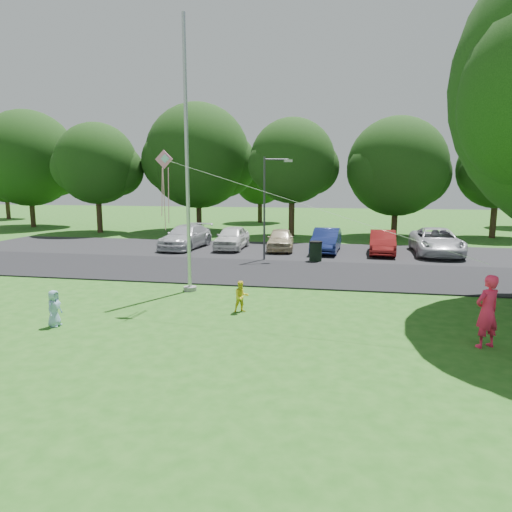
% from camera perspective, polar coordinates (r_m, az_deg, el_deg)
% --- Properties ---
extents(ground, '(120.00, 120.00, 0.00)m').
position_cam_1_polar(ground, '(12.25, -0.14, -10.55)').
color(ground, '#225A17').
rests_on(ground, ground).
extents(park_road, '(60.00, 6.00, 0.06)m').
position_cam_1_polar(park_road, '(20.84, 4.53, -2.11)').
color(park_road, black).
rests_on(park_road, ground).
extents(parking_strip, '(42.00, 7.00, 0.06)m').
position_cam_1_polar(parking_strip, '(27.21, 6.02, 0.58)').
color(parking_strip, black).
rests_on(parking_strip, ground).
extents(flagpole, '(0.50, 0.50, 10.00)m').
position_cam_1_polar(flagpole, '(17.26, -8.57, 9.26)').
color(flagpole, '#B7BABF').
rests_on(flagpole, ground).
extents(street_lamp, '(1.44, 0.71, 5.39)m').
position_cam_1_polar(street_lamp, '(23.83, 1.56, 7.14)').
color(street_lamp, '#3F3F44').
rests_on(street_lamp, ground).
extents(trash_can, '(0.69, 0.69, 1.09)m').
position_cam_1_polar(trash_can, '(23.80, 7.46, 0.55)').
color(trash_can, black).
rests_on(trash_can, ground).
extents(tree_row, '(64.35, 11.94, 10.88)m').
position_cam_1_polar(tree_row, '(35.57, 9.99, 11.74)').
color(tree_row, '#332316').
rests_on(tree_row, ground).
extents(horizon_trees, '(77.46, 7.20, 7.02)m').
position_cam_1_polar(horizon_trees, '(45.22, 13.30, 9.32)').
color(horizon_trees, '#332316').
rests_on(horizon_trees, ground).
extents(parked_cars, '(17.20, 5.53, 1.49)m').
position_cam_1_polar(parked_cars, '(27.02, 7.29, 2.06)').
color(parked_cars, silver).
rests_on(parked_cars, ground).
extents(woman, '(0.82, 0.73, 1.88)m').
position_cam_1_polar(woman, '(12.90, 26.92, -6.19)').
color(woman, '#FE2151').
rests_on(woman, ground).
extents(child_yellow, '(0.62, 0.58, 1.02)m').
position_cam_1_polar(child_yellow, '(14.65, -1.85, -5.10)').
color(child_yellow, yellow).
rests_on(child_yellow, ground).
extents(child_blue, '(0.35, 0.53, 1.07)m').
position_cam_1_polar(child_blue, '(14.48, -23.92, -6.00)').
color(child_blue, '#8AB0D5').
rests_on(child_blue, ground).
extents(kite, '(9.62, 2.42, 3.03)m').
position_cam_1_polar(kite, '(15.00, -10.30, 9.89)').
color(kite, pink).
rests_on(kite, ground).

